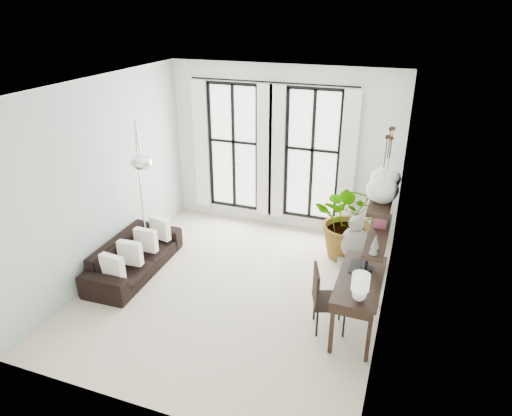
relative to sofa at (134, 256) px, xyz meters
The scene contains 16 objects.
floor 1.82m from the sofa, ahead, with size 5.00×5.00×0.00m, color beige.
ceiling 3.42m from the sofa, ahead, with size 5.00×5.00×0.00m, color white.
wall_left 1.38m from the sofa, behind, with size 5.00×5.00×0.00m, color #A7BAB1.
wall_right 4.26m from the sofa, ahead, with size 5.00×5.00×0.00m, color white.
wall_back 3.39m from the sofa, 54.85° to the left, with size 4.50×4.50×0.00m, color white.
windows 3.22m from the sofa, 57.23° to the left, with size 3.26×0.13×2.65m.
wall_shelves 4.17m from the sofa, ahead, with size 0.25×1.30×0.60m.
sofa is the anchor object (origin of this frame).
throw_pillows 0.23m from the sofa, ahead, with size 0.40×1.52×0.40m.
plant 3.78m from the sofa, 28.08° to the left, with size 1.30×1.13×1.45m, color #2D7228.
desk 3.78m from the sofa, ahead, with size 0.58×1.38×1.21m.
desk_chair 3.34m from the sofa, ahead, with size 0.58×0.58×0.96m.
arc_lamp 1.64m from the sofa, 69.47° to the left, with size 0.76×0.84×2.56m.
buddha 3.74m from the sofa, 22.35° to the left, with size 0.53×0.53×0.95m.
vase_a 4.40m from the sofa, ahead, with size 0.37×0.37×0.38m, color white.
vase_b 4.38m from the sofa, ahead, with size 0.37×0.37×0.38m, color white.
Camera 1 is at (2.39, -5.63, 4.20)m, focal length 32.00 mm.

